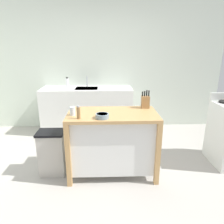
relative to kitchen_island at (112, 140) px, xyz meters
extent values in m
plane|color=#ADA8A0|center=(-0.21, -0.19, -0.49)|extent=(6.16, 6.16, 0.00)
cube|color=silver|center=(-0.21, 1.90, 0.81)|extent=(5.16, 0.10, 2.60)
cube|color=tan|center=(0.00, 0.00, 0.37)|extent=(1.18, 0.64, 0.04)
cube|color=silver|center=(0.00, 0.00, -0.02)|extent=(1.08, 0.54, 0.74)
cube|color=tan|center=(-0.56, -0.29, -0.07)|extent=(0.06, 0.06, 0.84)
cube|color=tan|center=(0.56, -0.29, -0.07)|extent=(0.06, 0.06, 0.84)
cube|color=tan|center=(-0.56, 0.29, -0.07)|extent=(0.06, 0.06, 0.84)
cube|color=tan|center=(0.56, 0.29, -0.07)|extent=(0.06, 0.06, 0.84)
cube|color=#9E7042|center=(0.47, 0.22, 0.47)|extent=(0.11, 0.09, 0.17)
cylinder|color=black|center=(0.42, 0.22, 0.59)|extent=(0.02, 0.02, 0.06)
cylinder|color=black|center=(0.45, 0.22, 0.59)|extent=(0.02, 0.02, 0.07)
cylinder|color=black|center=(0.48, 0.22, 0.60)|extent=(0.02, 0.02, 0.08)
cylinder|color=black|center=(0.51, 0.22, 0.60)|extent=(0.02, 0.02, 0.08)
cylinder|color=gray|center=(-0.13, -0.21, 0.42)|extent=(0.16, 0.16, 0.06)
cylinder|color=#49555B|center=(-0.13, -0.21, 0.44)|extent=(0.13, 0.13, 0.01)
cylinder|color=silver|center=(-0.51, -0.08, 0.44)|extent=(0.07, 0.07, 0.11)
cylinder|color=olive|center=(-0.41, -0.22, 0.46)|extent=(0.04, 0.04, 0.14)
sphere|color=#99999E|center=(-0.41, -0.22, 0.54)|extent=(0.03, 0.03, 0.03)
cube|color=#B7B2A8|center=(-0.83, 0.00, -0.19)|extent=(0.34, 0.26, 0.60)
cube|color=black|center=(-0.83, 0.00, 0.12)|extent=(0.36, 0.28, 0.03)
cube|color=silver|center=(-0.46, 1.55, -0.04)|extent=(1.81, 0.60, 0.92)
cube|color=silver|center=(-0.46, 1.53, 0.41)|extent=(0.44, 0.36, 0.03)
cylinder|color=#B7BCC1|center=(-0.46, 1.69, 0.53)|extent=(0.02, 0.02, 0.22)
cylinder|color=white|center=(-0.85, 1.62, 0.52)|extent=(0.07, 0.07, 0.18)
cylinder|color=black|center=(-0.85, 1.62, 0.62)|extent=(0.04, 0.04, 0.02)
camera|label=1|loc=(-0.09, -2.59, 1.22)|focal=33.49mm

